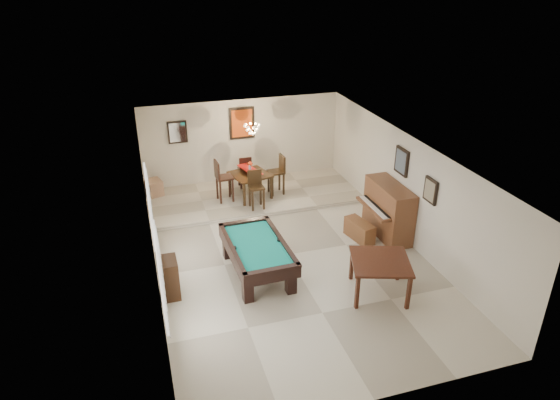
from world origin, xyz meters
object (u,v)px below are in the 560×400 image
apothecary_chest (169,278)px  dining_chair_west (225,181)px  flower_vase (250,166)px  square_table (379,277)px  piano_bench (359,230)px  upright_piano (383,211)px  dining_chair_east (276,175)px  dining_chair_south (257,190)px  dining_table (250,183)px  pool_table (257,259)px  dining_chair_north (245,171)px  chandelier (252,125)px  corner_bench (154,187)px

apothecary_chest → dining_chair_west: bearing=63.5°
flower_vase → dining_chair_west: size_ratio=0.20×
square_table → piano_bench: (0.59, 2.16, -0.16)m
upright_piano → dining_chair_east: 3.47m
square_table → dining_chair_east: 5.16m
apothecary_chest → dining_chair_south: 4.13m
dining_table → dining_chair_east: size_ratio=0.87×
dining_chair_west → dining_chair_east: (1.50, 0.04, -0.03)m
apothecary_chest → dining_chair_south: (2.66, 3.15, 0.23)m
upright_piano → piano_bench: (-0.61, -0.03, -0.43)m
pool_table → piano_bench: (2.79, 0.74, -0.13)m
dining_chair_south → dining_chair_north: size_ratio=1.07×
apothecary_chest → chandelier: size_ratio=1.39×
pool_table → dining_chair_north: bearing=78.3°
square_table → corner_bench: square_table is taller
dining_chair_west → corner_bench: 2.15m
dining_table → dining_chair_north: bearing=89.8°
pool_table → dining_chair_east: dining_chair_east is taller
dining_chair_east → corner_bench: size_ratio=2.31×
pool_table → apothecary_chest: 1.93m
pool_table → chandelier: 4.26m
dining_chair_south → dining_chair_north: 1.47m
dining_chair_north → chandelier: size_ratio=1.64×
dining_chair_south → dining_chair_north: (0.02, 1.47, -0.03)m
dining_table → dining_chair_east: bearing=-0.1°
apothecary_chest → flower_vase: size_ratio=3.47×
apothecary_chest → piano_bench: bearing=11.6°
pool_table → piano_bench: pool_table is taller
dining_chair_north → dining_chair_east: bearing=137.6°
apothecary_chest → dining_chair_east: bearing=48.7°
apothecary_chest → dining_table: 4.74m
pool_table → corner_bench: size_ratio=4.45×
dining_table → flower_vase: size_ratio=4.14×
flower_vase → chandelier: (0.11, 0.07, 1.13)m
piano_bench → corner_bench: (-4.65, 3.88, 0.10)m
dining_table → dining_chair_north: size_ratio=1.02×
upright_piano → piano_bench: 0.75m
upright_piano → chandelier: (-2.53, 2.99, 1.53)m
dining_chair_north → dining_chair_east: 1.05m
piano_bench → dining_chair_north: dining_chair_north is taller
apothecary_chest → dining_table: (2.67, 3.91, 0.11)m
pool_table → dining_chair_north: size_ratio=2.25×
dining_chair_north → corner_bench: dining_chair_north is taller
piano_bench → flower_vase: bearing=124.6°
dining_chair_south → corner_bench: size_ratio=2.11×
dining_chair_south → dining_chair_west: (-0.73, 0.72, 0.08)m
dining_chair_west → chandelier: (0.85, 0.11, 1.48)m
piano_bench → chandelier: size_ratio=1.44×
upright_piano → chandelier: bearing=130.2°
flower_vase → corner_bench: size_ratio=0.49×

